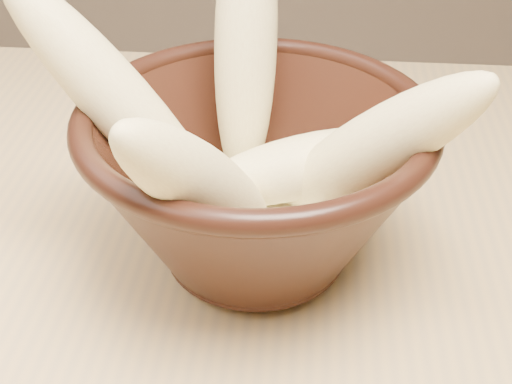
{
  "coord_description": "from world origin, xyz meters",
  "views": [
    {
      "loc": [
        -0.03,
        -0.36,
        1.09
      ],
      "look_at": [
        -0.06,
        0.04,
        0.81
      ],
      "focal_mm": 50.0,
      "sensor_mm": 36.0,
      "label": 1
    }
  ],
  "objects": [
    {
      "name": "banana_right",
      "position": [
        0.01,
        0.02,
        0.86
      ],
      "size": [
        0.16,
        0.11,
        0.16
      ],
      "primitive_type": "ellipsoid",
      "rotation": [
        0.79,
        0.0,
        1.08
      ],
      "color": "#D9C380",
      "rests_on": "bowl"
    },
    {
      "name": "banana_front",
      "position": [
        -0.09,
        -0.03,
        0.86
      ],
      "size": [
        0.11,
        0.16,
        0.16
      ],
      "primitive_type": "ellipsoid",
      "rotation": [
        0.75,
        0.0,
        -0.49
      ],
      "color": "#D9C380",
      "rests_on": "bowl"
    },
    {
      "name": "banana_across",
      "position": [
        -0.03,
        0.05,
        0.83
      ],
      "size": [
        0.16,
        0.09,
        0.06
      ],
      "primitive_type": "ellipsoid",
      "rotation": [
        1.46,
        0.0,
        1.92
      ],
      "color": "#D9C380",
      "rests_on": "bowl"
    },
    {
      "name": "banana_left",
      "position": [
        -0.15,
        0.04,
        0.88
      ],
      "size": [
        0.17,
        0.07,
        0.19
      ],
      "primitive_type": "ellipsoid",
      "rotation": [
        0.69,
        0.0,
        -1.73
      ],
      "color": "#D9C380",
      "rests_on": "bowl"
    },
    {
      "name": "milk_puddle",
      "position": [
        -0.06,
        0.04,
        0.79
      ],
      "size": [
        0.13,
        0.13,
        0.02
      ],
      "primitive_type": "cylinder",
      "color": "#FFF8CD",
      "rests_on": "bowl"
    },
    {
      "name": "banana_upright",
      "position": [
        -0.07,
        0.1,
        0.89
      ],
      "size": [
        0.05,
        0.1,
        0.21
      ],
      "primitive_type": "ellipsoid",
      "rotation": [
        0.31,
        0.0,
        3.12
      ],
      "color": "#D9C380",
      "rests_on": "bowl"
    },
    {
      "name": "bowl",
      "position": [
        -0.06,
        0.04,
        0.82
      ],
      "size": [
        0.24,
        0.24,
        0.13
      ],
      "rotation": [
        0.0,
        0.0,
        0.29
      ],
      "color": "black",
      "rests_on": "table"
    },
    {
      "name": "table",
      "position": [
        0.0,
        0.0,
        0.67
      ],
      "size": [
        1.2,
        0.8,
        0.75
      ],
      "color": "tan",
      "rests_on": "ground"
    }
  ]
}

